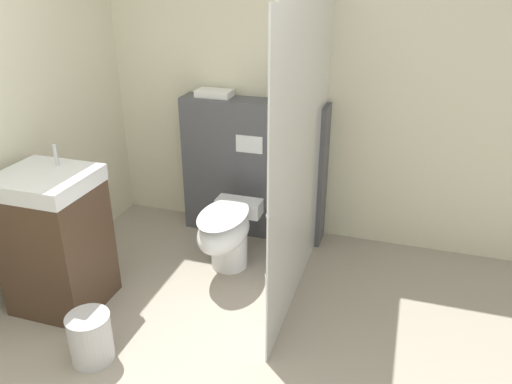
{
  "coord_description": "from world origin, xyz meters",
  "views": [
    {
      "loc": [
        1.05,
        -1.45,
        2.12
      ],
      "look_at": [
        0.15,
        1.4,
        0.75
      ],
      "focal_mm": 35.0,
      "sensor_mm": 36.0,
      "label": 1
    }
  ],
  "objects_px": {
    "hair_drier": "(294,91)",
    "waste_bin": "(91,338)",
    "toilet": "(227,233)",
    "sink_vanity": "(56,241)"
  },
  "relations": [
    {
      "from": "sink_vanity",
      "to": "waste_bin",
      "type": "bearing_deg",
      "value": -40.11
    },
    {
      "from": "hair_drier",
      "to": "waste_bin",
      "type": "height_order",
      "value": "hair_drier"
    },
    {
      "from": "waste_bin",
      "to": "toilet",
      "type": "bearing_deg",
      "value": 70.25
    },
    {
      "from": "hair_drier",
      "to": "waste_bin",
      "type": "distance_m",
      "value": 2.2
    },
    {
      "from": "toilet",
      "to": "sink_vanity",
      "type": "xyz_separation_m",
      "value": [
        -0.92,
        -0.72,
        0.17
      ]
    },
    {
      "from": "sink_vanity",
      "to": "hair_drier",
      "type": "relative_size",
      "value": 6.92
    },
    {
      "from": "sink_vanity",
      "to": "hair_drier",
      "type": "bearing_deg",
      "value": 46.75
    },
    {
      "from": "hair_drier",
      "to": "toilet",
      "type": "bearing_deg",
      "value": -118.96
    },
    {
      "from": "toilet",
      "to": "waste_bin",
      "type": "distance_m",
      "value": 1.23
    },
    {
      "from": "toilet",
      "to": "waste_bin",
      "type": "height_order",
      "value": "toilet"
    }
  ]
}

